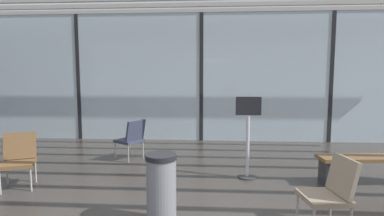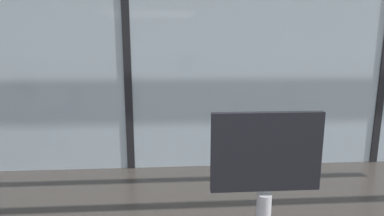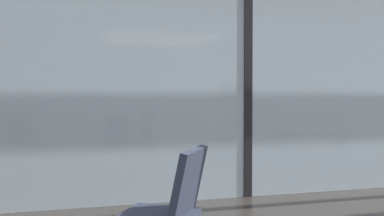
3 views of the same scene
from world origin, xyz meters
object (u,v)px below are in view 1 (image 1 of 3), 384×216
lounge_chair_1 (331,189)px  waiting_bench (364,163)px  parked_airplane (218,74)px  lounge_chair_3 (132,137)px  info_sign (248,140)px  lounge_chair_0 (19,157)px  trash_bin (161,189)px

lounge_chair_1 → waiting_bench: (1.16, 1.60, -0.13)m
parked_airplane → lounge_chair_3: 6.83m
waiting_bench → info_sign: (-1.90, 0.18, 0.32)m
parked_airplane → info_sign: bearing=-87.1°
info_sign → lounge_chair_0: bearing=-170.0°
lounge_chair_0 → trash_bin: size_ratio=1.01×
waiting_bench → info_sign: size_ratio=1.06×
parked_airplane → lounge_chair_1: (1.11, -9.19, -1.43)m
lounge_chair_0 → lounge_chair_3: 2.20m
parked_airplane → lounge_chair_0: parked_airplane is taller
lounge_chair_3 → info_sign: (2.35, -1.03, 0.18)m
lounge_chair_1 → lounge_chair_3: size_ratio=1.00×
parked_airplane → lounge_chair_0: 8.87m
parked_airplane → waiting_bench: 8.08m
lounge_chair_0 → waiting_bench: (5.66, 0.48, -0.13)m
lounge_chair_0 → info_sign: size_ratio=0.60×
lounge_chair_3 → info_sign: info_sign is taller
waiting_bench → trash_bin: (-3.14, -1.56, 0.07)m
lounge_chair_0 → info_sign: 3.82m
parked_airplane → waiting_bench: parked_airplane is taller
parked_airplane → lounge_chair_1: 9.37m
lounge_chair_3 → trash_bin: bearing=54.3°
parked_airplane → waiting_bench: (2.27, -7.59, -1.56)m
lounge_chair_0 → trash_bin: 2.74m
lounge_chair_1 → lounge_chair_0: bearing=-112.0°
lounge_chair_3 → waiting_bench: lounge_chair_3 is taller
lounge_chair_0 → waiting_bench: size_ratio=0.57×
parked_airplane → lounge_chair_1: parked_airplane is taller
lounge_chair_0 → info_sign: (3.75, 0.66, 0.18)m
waiting_bench → parked_airplane: bearing=-78.6°
parked_airplane → lounge_chair_3: (-1.98, -6.38, -1.43)m
lounge_chair_1 → info_sign: size_ratio=0.60×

